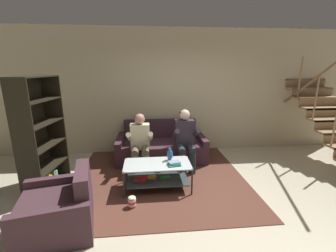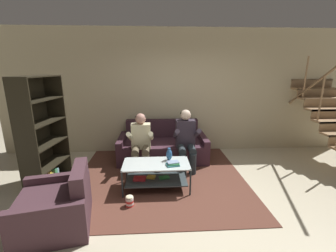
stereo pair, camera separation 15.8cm
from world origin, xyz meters
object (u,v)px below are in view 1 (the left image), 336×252
at_px(person_seated_right, 185,138).
at_px(book_stack, 174,164).
at_px(person_seated_left, 140,141).
at_px(coffee_table, 157,172).
at_px(bookshelf, 39,146).
at_px(armchair, 59,210).
at_px(popcorn_tub, 132,202).
at_px(couch, 161,147).
at_px(vase, 170,154).

xyz_separation_m(person_seated_right, book_stack, (-0.33, -0.86, -0.16)).
bearing_deg(person_seated_left, book_stack, -56.17).
relative_size(coffee_table, bookshelf, 0.59).
height_order(bookshelf, armchair, bookshelf).
distance_m(person_seated_right, popcorn_tub, 1.72).
relative_size(person_seated_left, bookshelf, 0.60).
xyz_separation_m(couch, book_stack, (0.12, -1.42, 0.22)).
height_order(vase, popcorn_tub, vase).
xyz_separation_m(couch, vase, (0.07, -1.20, 0.29)).
height_order(coffee_table, armchair, armchair).
height_order(person_seated_left, book_stack, person_seated_left).
bearing_deg(coffee_table, couch, 82.86).
bearing_deg(armchair, couch, 56.71).
relative_size(couch, armchair, 1.81).
relative_size(person_seated_right, armchair, 1.13).
bearing_deg(bookshelf, popcorn_tub, -25.40).
height_order(couch, bookshelf, bookshelf).
xyz_separation_m(person_seated_left, book_stack, (0.57, -0.85, -0.13)).
distance_m(book_stack, popcorn_tub, 0.89).
bearing_deg(person_seated_left, popcorn_tub, -94.94).
distance_m(coffee_table, bookshelf, 1.99).
bearing_deg(vase, popcorn_tub, -135.08).
bearing_deg(armchair, book_stack, 26.57).
distance_m(person_seated_right, vase, 0.75).
xyz_separation_m(person_seated_left, coffee_table, (0.29, -0.76, -0.32)).
distance_m(vase, book_stack, 0.23).
height_order(coffee_table, book_stack, book_stack).
distance_m(person_seated_right, armchair, 2.54).
bearing_deg(person_seated_right, bookshelf, -167.85).
bearing_deg(couch, person_seated_right, -51.00).
distance_m(person_seated_right, book_stack, 0.93).
height_order(couch, book_stack, couch).
height_order(coffee_table, popcorn_tub, coffee_table).
relative_size(vase, bookshelf, 0.12).
xyz_separation_m(couch, coffee_table, (-0.17, -1.32, 0.03)).
xyz_separation_m(coffee_table, popcorn_tub, (-0.40, -0.51, -0.21)).
xyz_separation_m(coffee_table, bookshelf, (-1.93, 0.22, 0.46)).
distance_m(armchair, popcorn_tub, 0.97).
height_order(person_seated_right, coffee_table, person_seated_right).
bearing_deg(armchair, coffee_table, 34.53).
height_order(vase, armchair, armchair).
bearing_deg(book_stack, armchair, -153.43).
bearing_deg(popcorn_tub, couch, 72.99).
distance_m(person_seated_left, armchair, 1.95).
bearing_deg(bookshelf, person_seated_left, 18.25).
distance_m(couch, book_stack, 1.44).
xyz_separation_m(person_seated_right, vase, (-0.38, -0.65, -0.09)).
relative_size(couch, popcorn_tub, 10.77).
bearing_deg(person_seated_right, book_stack, -110.93).
bearing_deg(couch, armchair, -123.29).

